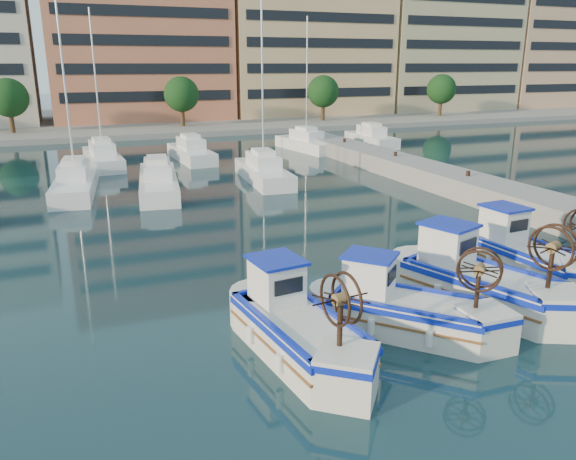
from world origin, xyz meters
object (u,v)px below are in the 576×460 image
(fishing_boat_c, at_px, (478,280))
(fishing_boat_d, at_px, (525,254))
(fishing_boat_a, at_px, (296,326))
(fishing_boat_b, at_px, (404,307))

(fishing_boat_c, relative_size, fishing_boat_d, 1.06)
(fishing_boat_a, height_order, fishing_boat_b, fishing_boat_a)
(fishing_boat_a, height_order, fishing_boat_c, fishing_boat_c)
(fishing_boat_d, bearing_deg, fishing_boat_b, -166.15)
(fishing_boat_a, relative_size, fishing_boat_c, 0.93)
(fishing_boat_c, bearing_deg, fishing_boat_d, 3.72)
(fishing_boat_c, xyz_separation_m, fishing_boat_d, (3.43, 1.50, -0.04))
(fishing_boat_a, xyz_separation_m, fishing_boat_c, (6.69, 0.76, 0.05))
(fishing_boat_c, bearing_deg, fishing_boat_b, 172.91)
(fishing_boat_a, distance_m, fishing_boat_c, 6.73)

